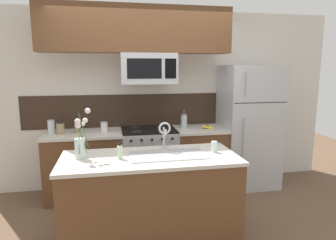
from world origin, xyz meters
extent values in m
plane|color=brown|center=(0.00, 0.00, 0.00)|extent=(10.00, 10.00, 0.00)
cube|color=silver|center=(0.30, 1.28, 1.30)|extent=(5.20, 0.10, 2.60)
cube|color=#332319|center=(0.00, 1.22, 1.15)|extent=(3.53, 0.01, 0.48)
cube|color=brown|center=(-0.89, 0.90, 0.44)|extent=(1.02, 0.62, 0.88)
cube|color=beige|center=(-0.89, 0.90, 0.89)|extent=(1.05, 0.65, 0.03)
cube|color=brown|center=(0.74, 0.90, 0.44)|extent=(0.72, 0.62, 0.88)
cube|color=beige|center=(0.74, 0.90, 0.89)|extent=(0.75, 0.65, 0.03)
cube|color=#B7BABF|center=(0.00, 0.90, 0.46)|extent=(0.76, 0.62, 0.91)
cube|color=black|center=(0.00, 0.90, 0.92)|extent=(0.76, 0.62, 0.01)
cylinder|color=black|center=(-0.18, 0.76, 0.93)|extent=(0.15, 0.15, 0.01)
cylinder|color=black|center=(0.18, 0.76, 0.93)|extent=(0.15, 0.15, 0.01)
cylinder|color=black|center=(-0.18, 1.04, 0.93)|extent=(0.15, 0.15, 0.01)
cylinder|color=black|center=(0.18, 1.04, 0.93)|extent=(0.15, 0.15, 0.01)
cylinder|color=black|center=(-0.27, 0.58, 0.85)|extent=(0.03, 0.02, 0.03)
cylinder|color=black|center=(-0.14, 0.58, 0.85)|extent=(0.03, 0.02, 0.03)
cylinder|color=black|center=(0.00, 0.58, 0.85)|extent=(0.03, 0.02, 0.03)
cylinder|color=black|center=(0.14, 0.58, 0.85)|extent=(0.03, 0.02, 0.03)
cylinder|color=black|center=(0.27, 0.58, 0.85)|extent=(0.03, 0.02, 0.03)
cube|color=#B7BABF|center=(0.00, 0.88, 1.77)|extent=(0.74, 0.40, 0.40)
cube|color=black|center=(-0.07, 0.68, 1.77)|extent=(0.45, 0.00, 0.26)
cube|color=black|center=(0.27, 0.68, 1.77)|extent=(0.15, 0.00, 0.26)
cube|color=brown|center=(-0.15, 0.85, 2.27)|extent=(2.51, 0.34, 0.60)
cube|color=#B7BABF|center=(1.51, 0.92, 0.91)|extent=(0.82, 0.72, 1.81)
cube|color=black|center=(1.51, 0.56, 1.31)|extent=(0.78, 0.00, 0.01)
cylinder|color=#99999E|center=(1.26, 0.54, 1.56)|extent=(0.01, 0.01, 0.33)
cylinder|color=#99999E|center=(1.26, 0.54, 0.76)|extent=(0.01, 0.01, 0.69)
cylinder|color=silver|center=(-1.30, 0.93, 0.99)|extent=(0.09, 0.09, 0.17)
cylinder|color=#B2B2B7|center=(-1.30, 0.93, 1.08)|extent=(0.09, 0.09, 0.02)
cylinder|color=#997F5B|center=(-1.18, 0.88, 0.98)|extent=(0.10, 0.10, 0.15)
cylinder|color=black|center=(-1.18, 0.88, 1.07)|extent=(0.10, 0.10, 0.02)
cylinder|color=#997F5B|center=(-0.97, 0.93, 0.98)|extent=(0.08, 0.08, 0.13)
cylinder|color=#4C331E|center=(-0.97, 0.93, 1.05)|extent=(0.08, 0.08, 0.01)
cylinder|color=silver|center=(-0.61, 0.93, 0.97)|extent=(0.10, 0.10, 0.12)
cylinder|color=#B2B2B7|center=(-0.61, 0.93, 1.04)|extent=(0.09, 0.09, 0.01)
ellipsoid|color=yellow|center=(0.83, 0.83, 0.93)|extent=(0.17, 0.12, 0.06)
ellipsoid|color=yellow|center=(0.84, 0.85, 0.93)|extent=(0.18, 0.09, 0.07)
ellipsoid|color=yellow|center=(0.84, 0.83, 0.93)|extent=(0.17, 0.04, 0.06)
ellipsoid|color=yellow|center=(0.85, 0.85, 0.93)|extent=(0.18, 0.08, 0.05)
ellipsoid|color=yellow|center=(0.86, 0.83, 0.93)|extent=(0.16, 0.13, 0.07)
cylinder|color=brown|center=(0.84, 0.84, 0.96)|extent=(0.02, 0.02, 0.03)
cylinder|color=silver|center=(0.52, 0.96, 1.00)|extent=(0.09, 0.09, 0.18)
cylinder|color=#A3A3AA|center=(0.52, 0.96, 1.10)|extent=(0.08, 0.08, 0.02)
cylinder|color=#A3A3AA|center=(0.52, 0.96, 1.14)|extent=(0.01, 0.01, 0.05)
sphere|color=#A3A3AA|center=(0.52, 0.96, 1.17)|extent=(0.02, 0.02, 0.02)
cube|color=brown|center=(-0.15, -0.35, 0.44)|extent=(1.73, 0.74, 0.88)
cube|color=beige|center=(-0.15, -0.35, 0.89)|extent=(1.76, 0.77, 0.03)
cube|color=#ADAFB5|center=(0.04, -0.35, 0.91)|extent=(0.76, 0.41, 0.01)
cube|color=#ADAFB5|center=(-0.14, -0.35, 0.84)|extent=(0.30, 0.31, 0.15)
cube|color=#ADAFB5|center=(0.21, -0.35, 0.84)|extent=(0.30, 0.31, 0.15)
cylinder|color=#B7BABF|center=(0.04, -0.11, 0.92)|extent=(0.04, 0.04, 0.02)
cylinder|color=#B7BABF|center=(0.04, -0.11, 1.04)|extent=(0.02, 0.02, 0.22)
torus|color=#B7BABF|center=(0.04, -0.16, 1.15)|extent=(0.13, 0.02, 0.13)
cylinder|color=#B7BABF|center=(0.04, -0.22, 1.12)|extent=(0.02, 0.02, 0.06)
cube|color=#B7BABF|center=(0.07, -0.11, 0.95)|extent=(0.07, 0.01, 0.01)
cylinder|color=beige|center=(-0.44, -0.37, 0.98)|extent=(0.05, 0.05, 0.13)
cylinder|color=black|center=(-0.44, -0.37, 1.05)|extent=(0.02, 0.02, 0.02)
cube|color=black|center=(-0.43, -0.37, 1.07)|extent=(0.03, 0.01, 0.01)
cylinder|color=silver|center=(0.53, -0.33, 0.97)|extent=(0.07, 0.07, 0.11)
cylinder|color=silver|center=(-0.82, -0.29, 1.01)|extent=(0.10, 0.10, 0.20)
cylinder|color=silver|center=(-0.82, -0.29, 0.95)|extent=(0.09, 0.09, 0.06)
cylinder|color=#386B2D|center=(-0.82, -0.32, 1.11)|extent=(0.01, 0.06, 0.27)
sphere|color=silver|center=(-0.82, -0.35, 1.25)|extent=(0.05, 0.05, 0.05)
cylinder|color=#386B2D|center=(-0.79, -0.31, 1.13)|extent=(0.07, 0.04, 0.31)
sphere|color=silver|center=(-0.76, -0.33, 1.29)|extent=(0.05, 0.05, 0.05)
cylinder|color=#386B2D|center=(-0.82, -0.33, 1.13)|extent=(0.01, 0.07, 0.31)
sphere|color=silver|center=(-0.82, -0.36, 1.29)|extent=(0.06, 0.06, 0.06)
cylinder|color=#386B2D|center=(-0.78, -0.28, 1.17)|extent=(0.09, 0.04, 0.39)
sphere|color=silver|center=(-0.74, -0.26, 1.37)|extent=(0.05, 0.05, 0.05)
cylinder|color=#386B2D|center=(-0.80, -0.27, 1.11)|extent=(0.04, 0.05, 0.27)
sphere|color=silver|center=(-0.79, -0.25, 1.24)|extent=(0.04, 0.04, 0.04)
camera|label=1|loc=(-0.51, -3.20, 1.79)|focal=32.00mm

